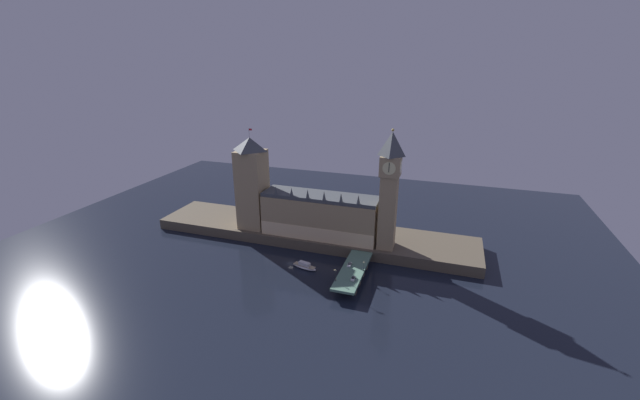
{
  "coord_description": "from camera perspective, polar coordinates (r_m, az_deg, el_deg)",
  "views": [
    {
      "loc": [
        83.24,
        -192.91,
        116.99
      ],
      "look_at": [
        11.94,
        20.0,
        35.49
      ],
      "focal_mm": 22.0,
      "sensor_mm": 36.0,
      "label": 1
    }
  ],
  "objects": [
    {
      "name": "pedestrian_mid_walk",
      "position": [
        221.94,
        6.33,
        -9.86
      ],
      "size": [
        0.38,
        0.38,
        1.78
      ],
      "color": "black",
      "rests_on": "bridge"
    },
    {
      "name": "ground_plane",
      "position": [
        240.48,
        -4.27,
        -9.22
      ],
      "size": [
        400.0,
        400.0,
        0.0
      ],
      "primitive_type": "plane",
      "color": "black"
    },
    {
      "name": "clock_tower",
      "position": [
        232.6,
        10.05,
        1.78
      ],
      "size": [
        11.98,
        12.09,
        73.36
      ],
      "color": "tan",
      "rests_on": "embankment"
    },
    {
      "name": "car_northbound_lead",
      "position": [
        225.6,
        4.32,
        -9.34
      ],
      "size": [
        2.04,
        4.61,
        1.38
      ],
      "color": "white",
      "rests_on": "bridge"
    },
    {
      "name": "car_southbound_lead",
      "position": [
        212.61,
        4.86,
        -11.32
      ],
      "size": [
        1.98,
        4.21,
        1.48
      ],
      "color": "silver",
      "rests_on": "bridge"
    },
    {
      "name": "parliament_hall",
      "position": [
        254.81,
        0.05,
        -2.21
      ],
      "size": [
        75.22,
        21.24,
        33.84
      ],
      "color": "tan",
      "rests_on": "embankment"
    },
    {
      "name": "bridge",
      "position": [
        223.49,
        4.79,
        -10.47
      ],
      "size": [
        12.83,
        46.0,
        6.18
      ],
      "color": "slate",
      "rests_on": "ground_plane"
    },
    {
      "name": "street_lamp_near",
      "position": [
        209.27,
        2.22,
        -10.66
      ],
      "size": [
        1.34,
        0.6,
        6.9
      ],
      "color": "#2D3333",
      "rests_on": "bridge"
    },
    {
      "name": "victoria_tower",
      "position": [
        266.67,
        -9.84,
        2.43
      ],
      "size": [
        17.92,
        17.92,
        68.1
      ],
      "color": "tan",
      "rests_on": "embankment"
    },
    {
      "name": "embankment",
      "position": [
        271.31,
        -1.12,
        -4.8
      ],
      "size": [
        220.0,
        42.0,
        6.85
      ],
      "color": "brown",
      "rests_on": "ground_plane"
    },
    {
      "name": "pedestrian_near_rail",
      "position": [
        211.05,
        2.32,
        -11.47
      ],
      "size": [
        0.38,
        0.38,
        1.6
      ],
      "color": "black",
      "rests_on": "bridge"
    },
    {
      "name": "street_lamp_mid",
      "position": [
        219.51,
        6.39,
        -9.39
      ],
      "size": [
        1.34,
        0.6,
        5.91
      ],
      "color": "#2D3333",
      "rests_on": "bridge"
    },
    {
      "name": "boat_upstream",
      "position": [
        234.38,
        -2.27,
        -9.59
      ],
      "size": [
        16.2,
        7.44,
        4.08
      ],
      "color": "white",
      "rests_on": "ground_plane"
    }
  ]
}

